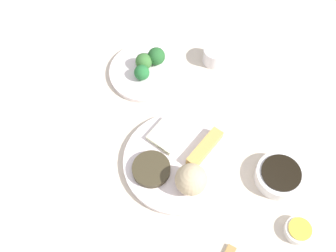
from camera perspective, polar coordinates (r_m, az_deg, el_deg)
The scene contains 15 objects.
tabletop at distance 0.97m, azimuth 1.81°, elevation -5.89°, with size 2.20×2.20×0.02m, color beige.
main_plate at distance 0.95m, azimuth 1.51°, elevation -5.25°, with size 0.27×0.27×0.02m, color white.
rice_scoop at distance 0.89m, azimuth 3.42°, elevation -7.86°, with size 0.07×0.07×0.07m, color tan.
spring_roll at distance 0.95m, azimuth 5.44°, elevation -3.22°, with size 0.12×0.03×0.02m, color #D5A652.
crab_rangoon_wonton at distance 0.97m, azimuth -0.14°, elevation -1.39°, with size 0.08×0.08×0.01m, color beige.
stir_fry_heap at distance 0.93m, azimuth -2.48°, elevation -6.36°, with size 0.09×0.09×0.02m, color #3D3622.
broccoli_plate at distance 1.10m, azimuth -3.27°, elevation 7.98°, with size 0.20×0.20×0.01m, color white.
broccoli_floret_0 at distance 1.09m, azimuth -1.72°, elevation 10.24°, with size 0.05×0.05×0.05m, color #26622B.
broccoli_floret_1 at distance 1.08m, azimuth -3.60°, elevation 9.46°, with size 0.05×0.05×0.05m, color #3A7333.
broccoli_floret_2 at distance 1.06m, azimuth -3.89°, elevation 7.86°, with size 0.04×0.04×0.04m, color #256D33.
soy_sauce_bowl at distance 0.96m, azimuth 16.08°, elevation -7.07°, with size 0.11×0.11×0.03m, color white.
soy_sauce_bowl_liquid at distance 0.95m, azimuth 16.36°, elevation -6.63°, with size 0.09×0.09×0.00m, color black.
sauce_ramekin_hot_mustard at distance 0.94m, azimuth 18.68°, elevation -14.36°, with size 0.06×0.06×0.02m, color white.
sauce_ramekin_hot_mustard_liquid at distance 0.93m, azimuth 18.90°, elevation -14.15°, with size 0.05×0.05×0.00m, color yellow.
teacup at distance 1.12m, azimuth 6.87°, elevation 10.29°, with size 0.06×0.06×0.05m, color silver.
Camera 1 is at (0.24, -0.31, 0.89)m, focal length 41.38 mm.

